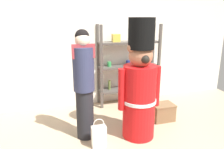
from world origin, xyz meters
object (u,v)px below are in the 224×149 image
(shopping_bag, at_px, (99,136))
(display_crate, at_px, (163,112))
(person_shopper, at_px, (84,83))
(merchandise_shelf, at_px, (128,65))
(teddy_bear_guard, at_px, (140,87))

(shopping_bag, height_order, display_crate, shopping_bag)
(person_shopper, xyz_separation_m, shopping_bag, (0.14, -0.32, -0.71))
(display_crate, bearing_deg, person_shopper, -173.70)
(person_shopper, distance_m, display_crate, 1.60)
(person_shopper, bearing_deg, shopping_bag, -66.52)
(shopping_bag, bearing_deg, display_crate, 20.20)
(merchandise_shelf, distance_m, display_crate, 1.22)
(merchandise_shelf, distance_m, shopping_bag, 1.87)
(merchandise_shelf, relative_size, teddy_bear_guard, 0.92)
(teddy_bear_guard, height_order, person_shopper, teddy_bear_guard)
(shopping_bag, bearing_deg, teddy_bear_guard, 9.96)
(teddy_bear_guard, xyz_separation_m, person_shopper, (-0.80, 0.20, 0.07))
(merchandise_shelf, bearing_deg, teddy_bear_guard, -103.74)
(merchandise_shelf, height_order, person_shopper, merchandise_shelf)
(person_shopper, distance_m, shopping_bag, 0.79)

